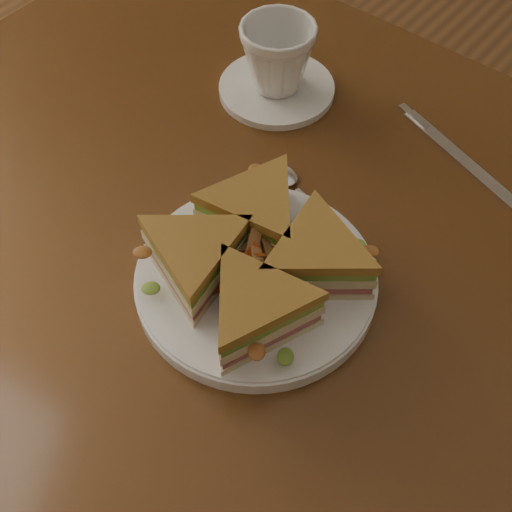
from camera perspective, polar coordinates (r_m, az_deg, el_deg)
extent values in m
plane|color=brown|center=(1.44, 2.72, -18.13)|extent=(6.00, 6.00, 0.00)
cube|color=#3A1F0D|center=(0.79, 4.72, -0.47)|extent=(1.20, 0.80, 0.04)
cylinder|color=#351F0F|center=(1.48, -5.54, 9.66)|extent=(0.06, 0.06, 0.71)
cylinder|color=white|center=(0.74, 0.00, -1.98)|extent=(0.25, 0.25, 0.02)
cube|color=silver|center=(0.79, 6.14, 2.37)|extent=(0.13, 0.04, 0.00)
ellipsoid|color=silver|center=(0.84, 1.87, 6.51)|extent=(0.05, 0.03, 0.01)
cube|color=silver|center=(0.89, 16.23, 7.32)|extent=(0.20, 0.08, 0.00)
cube|color=silver|center=(0.93, 12.50, 10.76)|extent=(0.05, 0.03, 0.00)
cylinder|color=white|center=(0.95, 1.66, 13.24)|extent=(0.15, 0.15, 0.01)
imported|color=white|center=(0.92, 1.73, 15.62)|extent=(0.11, 0.11, 0.09)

